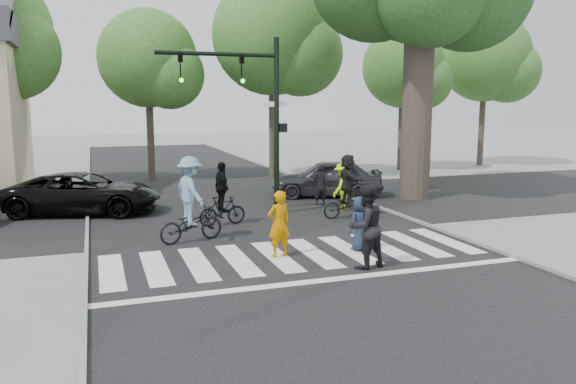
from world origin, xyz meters
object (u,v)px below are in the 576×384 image
object	(u,v)px
cyclist_mid	(222,199)
cyclist_right	(348,190)
pedestrian_woman	(279,224)
car_grey	(327,178)
cyclist_left	(191,205)
car_suv	(84,193)
pedestrian_child	(361,224)
traffic_signal	(252,101)
pedestrian_adult	(366,226)

from	to	relation	value
cyclist_mid	cyclist_right	size ratio (longest dim) A/B	0.93
pedestrian_woman	car_grey	size ratio (longest dim) A/B	0.37
cyclist_left	car_grey	distance (m)	8.78
cyclist_right	car_suv	bearing A→B (deg)	155.97
pedestrian_child	cyclist_right	size ratio (longest dim) A/B	0.66
pedestrian_woman	cyclist_left	bearing A→B (deg)	-63.19
traffic_signal	pedestrian_adult	distance (m)	7.44
pedestrian_child	pedestrian_adult	world-z (taller)	pedestrian_adult
cyclist_mid	car_grey	bearing A→B (deg)	37.10
pedestrian_adult	car_grey	size ratio (longest dim) A/B	0.44
car_grey	pedestrian_woman	bearing A→B (deg)	-12.52
traffic_signal	car_grey	distance (m)	5.79
pedestrian_woman	cyclist_left	size ratio (longest dim) A/B	0.71
pedestrian_woman	traffic_signal	bearing A→B (deg)	-110.49
cyclist_left	car_suv	xyz separation A→B (m)	(-2.87, 5.26, -0.31)
car_suv	pedestrian_woman	bearing A→B (deg)	-131.98
cyclist_mid	traffic_signal	bearing A→B (deg)	40.37
pedestrian_woman	car_suv	size ratio (longest dim) A/B	0.32
pedestrian_child	cyclist_mid	size ratio (longest dim) A/B	0.71
pedestrian_child	pedestrian_adult	distance (m)	1.60
cyclist_left	cyclist_right	world-z (taller)	cyclist_left
traffic_signal	pedestrian_woman	world-z (taller)	traffic_signal
traffic_signal	cyclist_left	xyz separation A→B (m)	(-2.63, -2.95, -2.86)
cyclist_mid	car_grey	size ratio (longest dim) A/B	0.45
cyclist_right	pedestrian_adult	bearing A→B (deg)	-111.06
cyclist_left	traffic_signal	bearing A→B (deg)	48.33
pedestrian_woman	cyclist_right	xyz separation A→B (m)	(3.68, 3.82, 0.12)
pedestrian_child	pedestrian_adult	size ratio (longest dim) A/B	0.72
traffic_signal	cyclist_right	size ratio (longest dim) A/B	2.78
pedestrian_adult	cyclist_right	world-z (taller)	cyclist_right
traffic_signal	cyclist_left	bearing A→B (deg)	-131.67
traffic_signal	car_grey	size ratio (longest dim) A/B	1.33
pedestrian_woman	pedestrian_child	size ratio (longest dim) A/B	1.18
pedestrian_woman	car_grey	xyz separation A→B (m)	(4.75, 8.10, -0.08)
cyclist_mid	pedestrian_woman	bearing A→B (deg)	-82.54
traffic_signal	cyclist_right	world-z (taller)	traffic_signal
car_suv	pedestrian_adult	bearing A→B (deg)	-129.19
pedestrian_woman	pedestrian_adult	world-z (taller)	pedestrian_adult
traffic_signal	pedestrian_child	xyz separation A→B (m)	(1.41, -5.35, -3.18)
cyclist_right	pedestrian_child	bearing A→B (deg)	-110.53
cyclist_mid	cyclist_right	world-z (taller)	cyclist_right
traffic_signal	pedestrian_adult	bearing A→B (deg)	-83.24
pedestrian_woman	cyclist_right	bearing A→B (deg)	-145.76
pedestrian_adult	car_suv	bearing A→B (deg)	-68.00
cyclist_right	pedestrian_woman	bearing A→B (deg)	-133.98
cyclist_right	car_suv	distance (m)	9.18
car_grey	cyclist_mid	bearing A→B (deg)	-35.03
traffic_signal	cyclist_left	size ratio (longest dim) A/B	2.50
pedestrian_adult	car_suv	distance (m)	11.09
cyclist_right	car_grey	size ratio (longest dim) A/B	0.48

